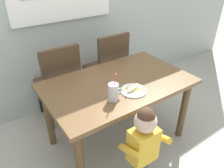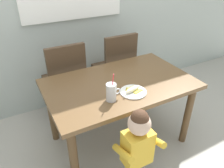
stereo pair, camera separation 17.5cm
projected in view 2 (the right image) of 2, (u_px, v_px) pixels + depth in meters
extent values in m
plane|color=#B7B2A8|center=(119.00, 139.00, 2.39)|extent=(24.00, 24.00, 0.00)
cube|color=brown|center=(120.00, 84.00, 2.02)|extent=(1.37, 0.84, 0.04)
cylinder|color=brown|center=(74.00, 162.00, 1.71)|extent=(0.07, 0.07, 0.69)
cylinder|color=brown|center=(187.00, 115.00, 2.19)|extent=(0.07, 0.07, 0.69)
cylinder|color=brown|center=(52.00, 113.00, 2.22)|extent=(0.07, 0.07, 0.69)
cylinder|color=brown|center=(147.00, 85.00, 2.71)|extent=(0.07, 0.07, 0.69)
cube|color=#4C3826|center=(64.00, 81.00, 2.58)|extent=(0.44, 0.44, 0.06)
cube|color=#4C3826|center=(67.00, 67.00, 2.29)|extent=(0.42, 0.05, 0.48)
cylinder|color=black|center=(76.00, 87.00, 2.93)|extent=(0.04, 0.04, 0.42)
cylinder|color=black|center=(48.00, 94.00, 2.77)|extent=(0.04, 0.04, 0.42)
cylinder|color=black|center=(86.00, 101.00, 2.64)|extent=(0.04, 0.04, 0.42)
cylinder|color=black|center=(56.00, 110.00, 2.49)|extent=(0.04, 0.04, 0.42)
cube|color=#4C3826|center=(113.00, 69.00, 2.86)|extent=(0.44, 0.44, 0.06)
cube|color=#4C3826|center=(121.00, 55.00, 2.57)|extent=(0.42, 0.05, 0.48)
cylinder|color=black|center=(118.00, 75.00, 3.20)|extent=(0.04, 0.04, 0.42)
cylinder|color=black|center=(95.00, 81.00, 3.05)|extent=(0.04, 0.04, 0.42)
cylinder|color=black|center=(132.00, 87.00, 2.91)|extent=(0.04, 0.04, 0.42)
cylinder|color=black|center=(107.00, 95.00, 2.76)|extent=(0.04, 0.04, 0.42)
cube|color=gold|center=(137.00, 147.00, 1.64)|extent=(0.22, 0.15, 0.30)
sphere|color=beige|center=(139.00, 124.00, 1.52)|extent=(0.17, 0.17, 0.17)
sphere|color=#472D1E|center=(140.00, 119.00, 1.50)|extent=(0.13, 0.13, 0.13)
cylinder|color=gold|center=(123.00, 153.00, 1.55)|extent=(0.05, 0.24, 0.13)
cylinder|color=gold|center=(154.00, 140.00, 1.67)|extent=(0.05, 0.24, 0.13)
cylinder|color=silver|center=(111.00, 92.00, 1.72)|extent=(0.08, 0.08, 0.15)
cylinder|color=beige|center=(111.00, 95.00, 1.74)|extent=(0.07, 0.07, 0.08)
torus|color=silver|center=(118.00, 91.00, 1.75)|extent=(0.06, 0.01, 0.06)
cylinder|color=#E5333F|center=(112.00, 85.00, 1.69)|extent=(0.01, 0.04, 0.22)
cylinder|color=white|center=(133.00, 92.00, 1.86)|extent=(0.23, 0.23, 0.01)
ellipsoid|color=#F4EAC6|center=(133.00, 89.00, 1.84)|extent=(0.18, 0.08, 0.04)
cube|color=yellow|center=(138.00, 91.00, 1.85)|extent=(0.09, 0.05, 0.01)
cube|color=yellow|center=(131.00, 88.00, 1.89)|extent=(0.09, 0.05, 0.01)
cylinder|color=yellow|center=(127.00, 89.00, 1.78)|extent=(0.03, 0.02, 0.03)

